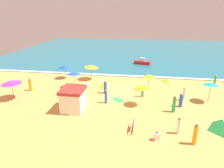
{
  "coord_description": "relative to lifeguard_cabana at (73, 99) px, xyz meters",
  "views": [
    {
      "loc": [
        1.65,
        -23.0,
        9.6
      ],
      "look_at": [
        -1.81,
        0.34,
        0.8
      ],
      "focal_mm": 30.98,
      "sensor_mm": 36.0,
      "label": 1
    }
  ],
  "objects": [
    {
      "name": "beach_umbrella_4",
      "position": [
        -1.97,
        6.12,
        0.82
      ],
      "size": [
        2.23,
        2.25,
        2.28
      ],
      "color": "#4C3823",
      "rests_on": "ground_plane"
    },
    {
      "name": "beach_towel_3",
      "position": [
        4.29,
        2.98,
        -1.2
      ],
      "size": [
        1.76,
        1.78,
        0.01
      ],
      "color": "green",
      "rests_on": "ground_plane"
    },
    {
      "name": "beach_tent",
      "position": [
        13.77,
        -1.91,
        -0.64
      ],
      "size": [
        1.89,
        2.24,
        1.13
      ],
      "color": "green",
      "rests_on": "ground_plane"
    },
    {
      "name": "beach_umbrella_5",
      "position": [
        -0.51,
        9.68,
        0.85
      ],
      "size": [
        2.5,
        2.48,
        2.33
      ],
      "color": "#4C3823",
      "rests_on": "ground_plane"
    },
    {
      "name": "beachgoer_1",
      "position": [
        10.25,
        0.94,
        -0.37
      ],
      "size": [
        0.41,
        0.41,
        1.78
      ],
      "color": "green",
      "rests_on": "ground_plane"
    },
    {
      "name": "beachgoer_8",
      "position": [
        11.16,
        2.29,
        -0.46
      ],
      "size": [
        0.5,
        0.5,
        1.61
      ],
      "color": "blue",
      "rests_on": "ground_plane"
    },
    {
      "name": "wave_breaker_foam",
      "position": [
        4.96,
        11.97,
        -1.1
      ],
      "size": [
        57.0,
        0.7,
        0.01
      ],
      "primitive_type": "cube",
      "color": "white",
      "rests_on": "ocean_water"
    },
    {
      "name": "beachgoer_4",
      "position": [
        -7.3,
        4.22,
        -0.46
      ],
      "size": [
        0.51,
        0.51,
        1.6
      ],
      "color": "orange",
      "rests_on": "ground_plane"
    },
    {
      "name": "parked_bicycle",
      "position": [
        6.28,
        -2.86,
        -0.82
      ],
      "size": [
        0.14,
        1.82,
        0.76
      ],
      "color": "black",
      "rests_on": "ground_plane"
    },
    {
      "name": "ocean_water",
      "position": [
        4.96,
        33.67,
        -1.16
      ],
      "size": [
        60.0,
        44.0,
        0.1
      ],
      "primitive_type": "cube",
      "color": "teal",
      "rests_on": "ground_plane"
    },
    {
      "name": "beach_umbrella_0",
      "position": [
        6.96,
        2.05,
        0.93
      ],
      "size": [
        2.24,
        2.24,
        2.39
      ],
      "color": "silver",
      "rests_on": "ground_plane"
    },
    {
      "name": "beachgoer_11",
      "position": [
        8.25,
        -4.06,
        -0.85
      ],
      "size": [
        0.46,
        0.46,
        0.85
      ],
      "color": "white",
      "rests_on": "ground_plane"
    },
    {
      "name": "beachgoer_7",
      "position": [
        7.09,
        4.38,
        -0.44
      ],
      "size": [
        0.52,
        0.52,
        1.63
      ],
      "color": "green",
      "rests_on": "ground_plane"
    },
    {
      "name": "lifeguard_cabana",
      "position": [
        0.0,
        0.0,
        0.0
      ],
      "size": [
        2.29,
        2.72,
        2.37
      ],
      "color": "white",
      "rests_on": "ground_plane"
    },
    {
      "name": "beachgoer_2",
      "position": [
        17.1,
        9.9,
        -0.48
      ],
      "size": [
        0.32,
        0.32,
        1.53
      ],
      "color": "green",
      "rests_on": "ground_plane"
    },
    {
      "name": "beach_umbrella_6",
      "position": [
        7.83,
        6.76,
        0.68
      ],
      "size": [
        2.15,
        2.15,
        2.11
      ],
      "color": "#4C3823",
      "rests_on": "ground_plane"
    },
    {
      "name": "beach_umbrella_3",
      "position": [
        14.51,
        4.02,
        0.97
      ],
      "size": [
        1.86,
        1.88,
        2.41
      ],
      "color": "#4C3823",
      "rests_on": "ground_plane"
    },
    {
      "name": "beach_towel_2",
      "position": [
        -0.88,
        7.31,
        -1.2
      ],
      "size": [
        1.45,
        1.75,
        0.01
      ],
      "color": "white",
      "rests_on": "ground_plane"
    },
    {
      "name": "beachgoer_6",
      "position": [
        2.49,
        4.73,
        -0.41
      ],
      "size": [
        0.47,
        0.47,
        1.71
      ],
      "color": "blue",
      "rests_on": "ground_plane"
    },
    {
      "name": "ground_plane",
      "position": [
        4.96,
        5.67,
        -1.21
      ],
      "size": [
        60.0,
        60.0,
        0.0
      ],
      "primitive_type": "plane",
      "color": "#E0A856"
    },
    {
      "name": "small_boat_0",
      "position": [
        7.03,
        19.65,
        -0.69
      ],
      "size": [
        3.18,
        1.56,
        1.26
      ],
      "color": "red",
      "rests_on": "ocean_water"
    },
    {
      "name": "beach_towel_0",
      "position": [
        10.41,
        10.3,
        -1.2
      ],
      "size": [
        1.0,
        1.71,
        0.01
      ],
      "color": "orange",
      "rests_on": "ground_plane"
    },
    {
      "name": "beach_umbrella_7",
      "position": [
        -4.57,
        9.6,
        0.68
      ],
      "size": [
        2.45,
        2.45,
        2.13
      ],
      "color": "#4C3823",
      "rests_on": "ground_plane"
    },
    {
      "name": "beachgoer_0",
      "position": [
        11.8,
        3.96,
        -0.4
      ],
      "size": [
        0.47,
        0.47,
        1.68
      ],
      "color": "white",
      "rests_on": "ground_plane"
    },
    {
      "name": "beachgoer_9",
      "position": [
        3.06,
        1.98,
        -0.42
      ],
      "size": [
        0.37,
        0.37,
        1.6
      ],
      "color": "blue",
      "rests_on": "ground_plane"
    },
    {
      "name": "beach_towel_1",
      "position": [
        1.64,
        6.95,
        -1.2
      ],
      "size": [
        1.36,
        1.78,
        0.01
      ],
      "color": "orange",
      "rests_on": "ground_plane"
    },
    {
      "name": "beachgoer_10",
      "position": [
        11.05,
        -4.15,
        -0.36
      ],
      "size": [
        0.39,
        0.39,
        1.78
      ],
      "color": "orange",
      "rests_on": "ground_plane"
    },
    {
      "name": "beachgoer_3",
      "position": [
        10.07,
        -2.88,
        -0.48
      ],
      "size": [
        0.38,
        0.38,
        1.53
      ],
      "color": "white",
      "rests_on": "ground_plane"
    },
    {
      "name": "beach_umbrella_1",
      "position": [
        -7.84,
        1.49,
        0.9
      ],
      "size": [
        3.06,
        3.05,
        2.35
      ],
      "color": "#4C3823",
      "rests_on": "ground_plane"
    }
  ]
}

